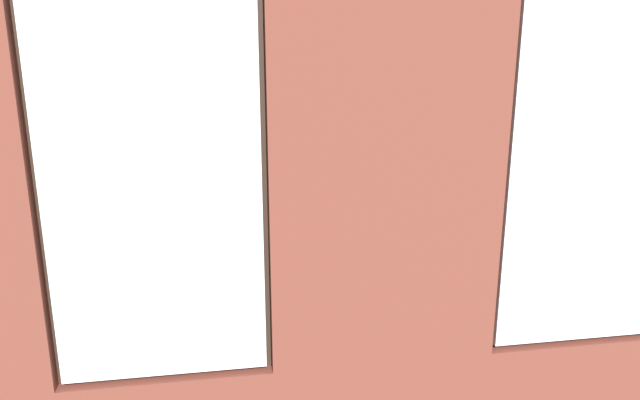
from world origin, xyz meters
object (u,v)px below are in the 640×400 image
media_console (60,257)px  potted_plant_between_couches (564,305)px  tv_flatscreen (52,188)px  couch_by_window (377,359)px  couch_left (545,268)px  remote_black (302,243)px  remote_silver (279,252)px  potted_plant_corner_near_left (453,179)px  papasan_chair (272,207)px  remote_gray (335,249)px  cup_ceramic (358,236)px  potted_plant_near_tv (94,253)px  table_plant_small (322,238)px  coffee_table (322,252)px

media_console → potted_plant_between_couches: (-4.06, 2.54, 0.31)m
media_console → tv_flatscreen: bearing=-90.0°
couch_by_window → couch_left: (-2.01, -1.36, 0.00)m
remote_black → remote_silver: 0.35m
potted_plant_corner_near_left → remote_silver: bearing=39.5°
couch_left → papasan_chair: bearing=-133.6°
remote_gray → remote_silver: 0.56m
couch_by_window → remote_black: couch_by_window is taller
couch_left → cup_ceramic: 1.83m
tv_flatscreen → couch_by_window: bearing=136.0°
couch_left → papasan_chair: couch_left is taller
potted_plant_between_couches → media_console: bearing=-32.0°
remote_black → tv_flatscreen: (2.45, -0.51, 0.55)m
remote_silver → media_console: size_ratio=0.18×
remote_gray → tv_flatscreen: (2.75, -0.74, 0.55)m
remote_black → tv_flatscreen: bearing=-95.0°
tv_flatscreen → papasan_chair: 2.57m
potted_plant_near_tv → potted_plant_corner_near_left: potted_plant_corner_near_left is taller
table_plant_small → tv_flatscreen: (2.64, -0.62, 0.47)m
couch_by_window → remote_gray: size_ratio=10.90×
potted_plant_between_couches → potted_plant_corner_near_left: potted_plant_corner_near_left is taller
coffee_table → remote_gray: size_ratio=8.71×
coffee_table → potted_plant_between_couches: 2.40m
couch_by_window → potted_plant_corner_near_left: bearing=-118.2°
table_plant_small → remote_gray: bearing=131.1°
cup_ceramic → potted_plant_corner_near_left: bearing=-133.4°
cup_ceramic → remote_silver: size_ratio=0.47×
remote_gray → potted_plant_between_couches: (-1.31, 1.80, 0.13)m
couch_left → papasan_chair: 3.33m
papasan_chair → potted_plant_near_tv: (1.72, 1.99, 0.19)m
couch_by_window → coffee_table: couch_by_window is taller
coffee_table → remote_silver: size_ratio=8.71×
potted_plant_between_couches → potted_plant_corner_near_left: size_ratio=0.97×
potted_plant_between_couches → cup_ceramic: bearing=-64.0°
remote_black → tv_flatscreen: 2.57m
couch_left → remote_silver: bearing=-101.4°
remote_gray → potted_plant_corner_near_left: size_ratio=0.14×
coffee_table → remote_silver: 0.47m
couch_by_window → coffee_table: size_ratio=1.25×
potted_plant_corner_near_left → tv_flatscreen: bearing=16.6°
potted_plant_near_tv → cup_ceramic: bearing=-169.3°
potted_plant_between_couches → couch_by_window: bearing=2.2°
couch_left → media_console: couch_left is taller
coffee_table → media_console: bearing=-13.1°
couch_by_window → tv_flatscreen: (2.68, -2.59, 0.68)m
remote_silver → tv_flatscreen: 2.38m
coffee_table → remote_black: (0.19, -0.11, 0.06)m
remote_gray → tv_flatscreen: 2.90m
couch_by_window → remote_silver: (0.49, -1.85, 0.13)m
cup_ceramic → remote_gray: (0.30, 0.28, -0.03)m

